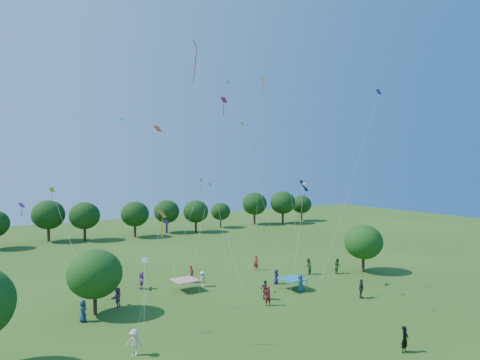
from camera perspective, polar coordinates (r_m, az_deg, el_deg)
The scene contains 38 objects.
near_tree_north at distance 37.60m, azimuth -18.81°, elevation -11.77°, with size 4.43×4.43×5.38m.
near_tree_east at distance 51.28m, azimuth 16.13°, elevation -7.93°, with size 4.37×4.37×5.46m.
treeline at distance 74.52m, azimuth -18.56°, elevation -4.40°, with size 88.01×8.77×6.77m.
tent_red_stripe at distance 43.16m, azimuth -7.33°, elevation -13.09°, with size 2.20×2.20×1.10m.
tent_blue at distance 43.51m, azimuth 7.01°, elevation -12.97°, with size 2.20×2.20×1.10m.
man_in_black at distance 31.71m, azimuth 21.13°, elevation -19.20°, with size 0.65×0.42×1.73m, color black.
crowd_person_0 at distance 42.80m, azimuth 8.04°, elevation -13.46°, with size 0.86×0.46×1.73m, color navy.
crowd_person_1 at distance 38.68m, azimuth 3.70°, elevation -15.15°, with size 0.64×0.41×1.72m, color maroon.
crowd_person_2 at distance 50.46m, azimuth 12.86°, elevation -11.11°, with size 0.85×0.46×1.72m, color #285424.
crowd_person_3 at distance 30.11m, azimuth -13.90°, elevation -20.29°, with size 1.14×0.51×1.74m, color beige.
crowd_person_4 at distance 42.06m, azimuth 15.84°, elevation -13.76°, with size 1.05×0.48×1.78m, color #3A322E.
crowd_person_5 at distance 44.42m, azimuth -13.00°, elevation -12.91°, with size 1.63×0.58×1.75m, color #A05D96.
crowd_person_6 at distance 45.33m, azimuth 4.85°, elevation -12.71°, with size 0.75×0.40×1.52m, color navy.
crowd_person_7 at distance 50.75m, azimuth 2.14°, elevation -11.00°, with size 0.63×0.41×1.70m, color maroon.
crowd_person_8 at distance 49.48m, azimuth 9.09°, elevation -11.30°, with size 0.89×0.48×1.80m, color #245123.
crowd_person_9 at distance 44.45m, azimuth -5.01°, elevation -12.99°, with size 1.01×0.45×1.55m, color beige.
crowd_person_10 at distance 40.22m, azimuth 3.40°, elevation -14.44°, with size 1.04×0.47×1.77m, color #362F2B.
crowd_person_11 at distance 39.64m, azimuth -16.01°, elevation -14.80°, with size 1.61×0.57×1.72m, color #895078.
crowd_person_12 at distance 37.02m, azimuth -20.22°, elevation -16.08°, with size 0.84×0.45×1.70m, color #1A304E.
crowd_person_13 at distance 45.89m, azimuth -6.48°, elevation -12.34°, with size 0.68×0.44×1.81m, color maroon.
pirate_kite at distance 43.17m, azimuth 8.54°, elevation -0.87°, with size 4.11×3.06×9.44m.
red_high_kite at distance 38.72m, azimuth -5.21°, elevation 11.90°, with size 1.66×4.54×22.06m.
small_kite_0 at distance 42.09m, azimuth 2.71°, elevation 5.76°, with size 0.67×2.39×19.37m.
small_kite_1 at distance 29.00m, azimuth -10.66°, elevation -6.32°, with size 1.77×1.42×7.98m.
small_kite_2 at distance 44.03m, azimuth -23.04°, elevation -3.59°, with size 1.93×8.17×8.79m.
small_kite_3 at distance 50.23m, azimuth -5.94°, elevation -2.48°, with size 6.66×6.46×9.32m.
small_kite_4 at distance 42.78m, azimuth -4.64°, elevation -3.53°, with size 3.37×2.01×9.17m.
small_kite_5 at distance 37.66m, azimuth -9.28°, elevation -7.20°, with size 3.77×3.13×6.33m.
small_kite_6 at distance 40.75m, azimuth -1.40°, elevation -8.52°, with size 0.62×3.47×4.27m.
small_kite_7 at distance 46.15m, azimuth -13.47°, elevation 1.82°, with size 3.89×6.00×16.00m.
small_kite_8 at distance 43.11m, azimuth -1.54°, elevation 6.50°, with size 2.77×1.47×17.77m.
small_kite_9 at distance 41.83m, azimuth -10.90°, elevation 3.90°, with size 0.90×0.93×14.77m.
small_kite_10 at distance 35.54m, azimuth 6.31°, elevation 1.72°, with size 3.87×1.54×14.28m.
small_kite_11 at distance 52.47m, azimuth 1.45°, elevation 3.25°, with size 1.23×6.82×16.35m.
small_kite_12 at distance 43.34m, azimuth 16.30°, elevation 5.46°, with size 6.44×1.76×18.37m.
small_kite_13 at distance 41.97m, azimuth -25.94°, elevation -4.82°, with size 5.03×5.25×7.62m.
small_kite_14 at distance 31.91m, azimuth -12.61°, elevation -11.60°, with size 0.90×1.83×4.30m.
small_kite_15 at distance 43.38m, azimuth -0.59°, elevation 4.76°, with size 1.98×1.93×19.54m.
Camera 1 is at (-19.36, -16.52, 12.26)m, focal length 32.00 mm.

